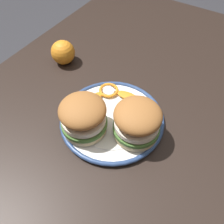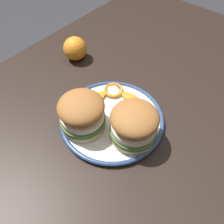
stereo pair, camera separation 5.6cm
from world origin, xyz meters
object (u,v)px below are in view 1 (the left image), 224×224
object	(u,v)px
sandwich_half_right	(83,116)
whole_orange	(63,52)
dinner_plate	(112,119)
dining_table	(130,130)
sandwich_half_left	(137,121)

from	to	relation	value
sandwich_half_right	whole_orange	world-z (taller)	sandwich_half_right
dinner_plate	sandwich_half_right	distance (m)	0.10
dinner_plate	dining_table	bearing A→B (deg)	-33.35
dining_table	dinner_plate	size ratio (longest dim) A/B	4.86
dining_table	whole_orange	world-z (taller)	whole_orange
dining_table	whole_orange	distance (m)	0.34
dinner_plate	sandwich_half_left	xyz separation A→B (m)	(-0.01, -0.08, 0.06)
sandwich_half_left	sandwich_half_right	xyz separation A→B (m)	(-0.06, 0.12, 0.00)
dining_table	whole_orange	xyz separation A→B (m)	(0.08, 0.31, 0.12)
sandwich_half_right	whole_orange	size ratio (longest dim) A/B	1.91
dining_table	sandwich_half_right	size ratio (longest dim) A/B	9.09
dinner_plate	sandwich_half_left	bearing A→B (deg)	-97.78
dining_table	sandwich_half_left	distance (m)	0.17
sandwich_half_right	whole_orange	distance (m)	0.31
whole_orange	dining_table	bearing A→B (deg)	-104.26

